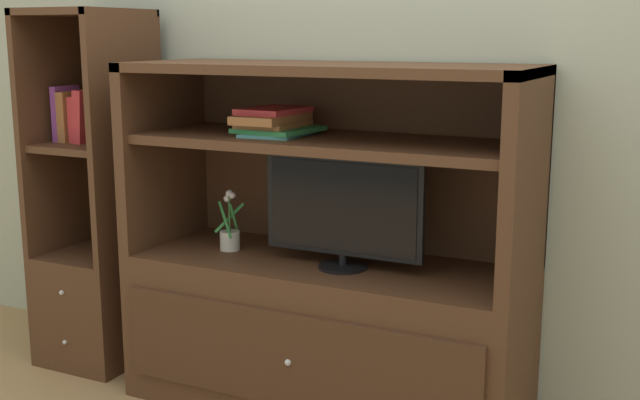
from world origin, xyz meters
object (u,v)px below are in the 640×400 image
Objects in this scene: bookshelf_tall at (100,245)px; upright_book_row at (79,116)px; tv_monitor at (343,210)px; magazine_stack at (275,122)px; potted_plant at (230,234)px; media_console at (326,298)px.

bookshelf_tall is 6.45× the size of upright_book_row.
magazine_stack is (-0.31, 0.05, 0.31)m from tv_monitor.
magazine_stack is at bearing 4.37° from potted_plant.
upright_book_row is at bearing 178.63° from potted_plant.
media_console reaches higher than tv_monitor.
potted_plant is 0.90m from upright_book_row.
upright_book_row is (-0.78, 0.02, 0.44)m from potted_plant.
upright_book_row is at bearing 177.56° from tv_monitor.
bookshelf_tall reaches higher than media_console.
tv_monitor reaches higher than potted_plant.
media_console reaches higher than magazine_stack.
upright_book_row reaches higher than potted_plant.
magazine_stack reaches higher than potted_plant.
media_console is 6.41× the size of upright_book_row.
tv_monitor is 1.33m from upright_book_row.
magazine_stack is at bearing 170.55° from tv_monitor.
potted_plant is at bearing -176.77° from media_console.
media_console is at bearing 3.23° from potted_plant.
media_console is at bearing 2.16° from magazine_stack.
media_console is at bearing 0.25° from upright_book_row.
tv_monitor is at bearing -9.45° from magazine_stack.
media_console is 1.14m from bookshelf_tall.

